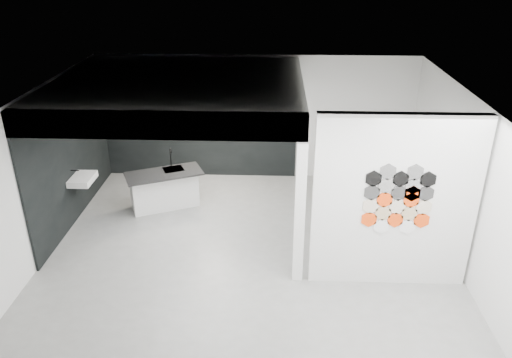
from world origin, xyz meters
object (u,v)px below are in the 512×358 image
at_px(kitchen_island, 165,189).
at_px(kettle, 243,120).
at_px(glass_bowl, 263,121).
at_px(glass_vase, 263,120).
at_px(bottle_dark, 178,119).
at_px(stockpot, 165,118).
at_px(partition_panel, 394,203).
at_px(wall_basin, 83,179).
at_px(utensil_cup, 164,120).

distance_m(kitchen_island, kettle, 2.36).
xyz_separation_m(glass_bowl, glass_vase, (0.00, 0.00, 0.01)).
xyz_separation_m(glass_bowl, bottle_dark, (-1.91, 0.00, 0.01)).
distance_m(stockpot, glass_vase, 2.19).
xyz_separation_m(stockpot, kettle, (1.74, 0.00, -0.02)).
height_order(partition_panel, wall_basin, partition_panel).
xyz_separation_m(stockpot, glass_vase, (2.19, 0.00, -0.03)).
distance_m(partition_panel, wall_basin, 5.78).
distance_m(kettle, glass_bowl, 0.45).
distance_m(kitchen_island, glass_vase, 2.67).
xyz_separation_m(partition_panel, glass_bowl, (-2.08, 3.87, -0.03)).
height_order(partition_panel, kitchen_island, partition_panel).
bearing_deg(stockpot, kettle, 0.00).
height_order(stockpot, glass_bowl, stockpot).
bearing_deg(kitchen_island, glass_vase, 13.93).
xyz_separation_m(partition_panel, stockpot, (-4.27, 3.87, 0.02)).
height_order(partition_panel, kettle, partition_panel).
height_order(kitchen_island, glass_vase, glass_vase).
height_order(kitchen_island, utensil_cup, utensil_cup).
relative_size(wall_basin, utensil_cup, 6.45).
xyz_separation_m(kitchen_island, bottle_dark, (0.05, 1.53, 0.98)).
bearing_deg(bottle_dark, kitchen_island, -91.86).
height_order(kitchen_island, stockpot, stockpot).
xyz_separation_m(wall_basin, stockpot, (1.20, 2.07, 0.57)).
bearing_deg(bottle_dark, stockpot, 180.00).
bearing_deg(stockpot, partition_panel, -42.17).
xyz_separation_m(kitchen_island, glass_vase, (1.96, 1.53, 0.98)).
relative_size(kettle, glass_vase, 1.34).
relative_size(wall_basin, glass_bowl, 3.91).
bearing_deg(utensil_cup, kitchen_island, -80.73).
relative_size(wall_basin, stockpot, 2.55).
bearing_deg(kettle, bottle_dark, 156.47).
bearing_deg(kettle, glass_vase, -23.53).
distance_m(wall_basin, utensil_cup, 2.44).
bearing_deg(stockpot, glass_vase, 0.00).
height_order(partition_panel, utensil_cup, partition_panel).
relative_size(glass_bowl, bottle_dark, 1.13).
bearing_deg(partition_panel, utensil_cup, 137.93).
xyz_separation_m(glass_vase, bottle_dark, (-1.91, 0.00, -0.00)).
distance_m(bottle_dark, utensil_cup, 0.30).
bearing_deg(bottle_dark, partition_panel, -44.14).
bearing_deg(kitchen_island, stockpot, 74.68).
bearing_deg(kitchen_island, wall_basin, 176.48).
xyz_separation_m(wall_basin, kettle, (2.94, 2.07, 0.55)).
bearing_deg(stockpot, glass_bowl, 0.00).
bearing_deg(wall_basin, stockpot, 59.88).
distance_m(glass_bowl, glass_vase, 0.01).
xyz_separation_m(wall_basin, bottle_dark, (1.48, 2.07, 0.54)).
bearing_deg(glass_vase, utensil_cup, 180.00).
xyz_separation_m(glass_vase, utensil_cup, (-2.21, 0.00, -0.02)).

